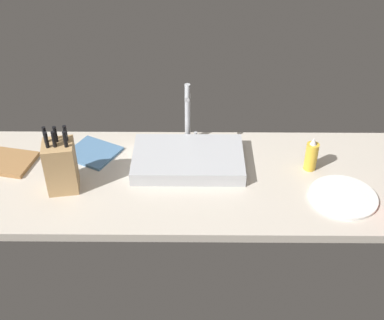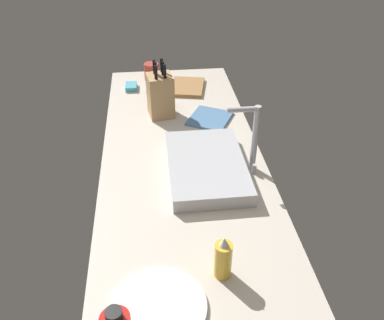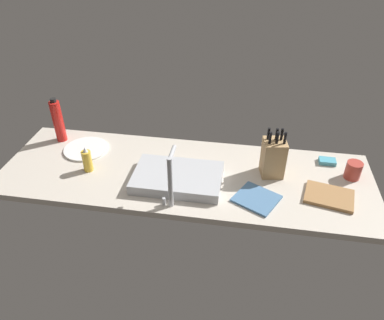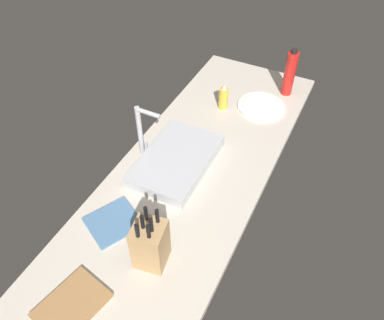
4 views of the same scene
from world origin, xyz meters
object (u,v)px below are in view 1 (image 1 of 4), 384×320
object	(u,v)px
sink_basin	(188,159)
dish_towel	(93,153)
soap_bottle	(311,155)
dinner_plate	(343,197)
knife_block	(61,166)
cutting_board	(5,162)
faucet	(188,110)

from	to	relation	value
sink_basin	dish_towel	bearing A→B (deg)	169.72
soap_bottle	dish_towel	world-z (taller)	soap_bottle
dinner_plate	knife_block	bearing A→B (deg)	176.94
sink_basin	dish_towel	xyz separation A→B (cm)	(-40.67, 7.38, -2.14)
sink_basin	knife_block	distance (cm)	50.89
knife_block	cutting_board	size ratio (longest dim) A/B	1.16
dinner_plate	dish_towel	distance (cm)	103.66
faucet	dinner_plate	size ratio (longest dim) A/B	1.06
sink_basin	cutting_board	size ratio (longest dim) A/B	1.98
knife_block	cutting_board	bearing A→B (deg)	141.53
faucet	sink_basin	bearing A→B (deg)	-89.05
dinner_plate	cutting_board	bearing A→B (deg)	171.06
sink_basin	knife_block	world-z (taller)	knife_block
knife_block	sink_basin	bearing A→B (deg)	8.19
sink_basin	dish_towel	distance (cm)	41.39
faucet	knife_block	size ratio (longest dim) A/B	1.03
knife_block	dinner_plate	size ratio (longest dim) A/B	1.03
sink_basin	cutting_board	distance (cm)	75.95
cutting_board	faucet	bearing A→B (deg)	12.58
faucet	dish_towel	xyz separation A→B (cm)	(-40.39, -9.73, -15.25)
sink_basin	dish_towel	world-z (taller)	sink_basin
cutting_board	dinner_plate	size ratio (longest dim) A/B	0.89
sink_basin	dinner_plate	size ratio (longest dim) A/B	1.76
sink_basin	faucet	bearing A→B (deg)	90.95
sink_basin	faucet	size ratio (longest dim) A/B	1.65
dish_towel	knife_block	bearing A→B (deg)	-107.72
faucet	knife_block	bearing A→B (deg)	-145.78
cutting_board	soap_bottle	xyz separation A→B (cm)	(125.57, -2.52, 5.55)
knife_block	soap_bottle	xyz separation A→B (cm)	(97.56, 12.99, -4.09)
dinner_plate	faucet	bearing A→B (deg)	147.28
sink_basin	dinner_plate	bearing A→B (deg)	-19.58
cutting_board	dish_towel	bearing A→B (deg)	11.46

